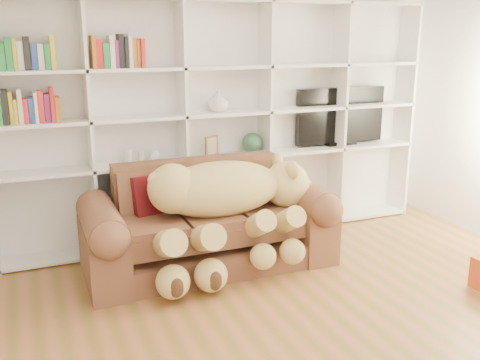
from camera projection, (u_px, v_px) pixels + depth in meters
name	position (u px, v px, depth m)	size (l,w,h in m)	color
floor	(346.00, 349.00, 3.62)	(5.00, 5.00, 0.00)	brown
wall_back	(218.00, 106.00, 5.49)	(5.00, 0.02, 2.70)	white
bookshelf	(200.00, 113.00, 5.30)	(4.43, 0.35, 2.40)	white
sofa	(208.00, 228.00, 4.87)	(2.21, 0.96, 0.93)	brown
teddy_bear	(225.00, 201.00, 4.66)	(1.67, 0.91, 0.97)	tan
throw_pillow	(154.00, 196.00, 4.76)	(0.38, 0.12, 0.38)	#4F0D12
tv	(340.00, 117.00, 5.92)	(1.07, 0.18, 0.63)	black
picture_frame	(212.00, 146.00, 5.37)	(0.16, 0.03, 0.20)	#513A1C
green_vase	(252.00, 143.00, 5.53)	(0.21, 0.21, 0.21)	#2E593C
figurine_tall	(128.00, 157.00, 5.07)	(0.07, 0.07, 0.14)	beige
figurine_short	(141.00, 157.00, 5.12)	(0.06, 0.06, 0.11)	beige
snow_globe	(155.00, 155.00, 5.17)	(0.11, 0.11, 0.11)	silver
shelf_vase	(218.00, 101.00, 5.28)	(0.20, 0.20, 0.21)	beige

